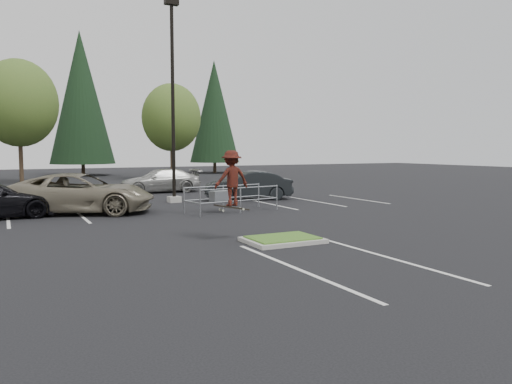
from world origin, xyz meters
name	(u,v)px	position (x,y,z in m)	size (l,w,h in m)	color
ground	(283,242)	(0.00, 0.00, 0.00)	(120.00, 120.00, 0.00)	black
grass_median	(283,240)	(0.00, 0.00, 0.08)	(2.20, 1.60, 0.16)	gray
stall_lines	(176,219)	(-1.35, 6.02, 0.00)	(22.62, 17.60, 0.01)	silver
light_pole	(173,113)	(0.50, 12.00, 4.56)	(0.70, 0.60, 10.12)	gray
decid_b	(19,106)	(-6.01, 30.53, 6.04)	(5.89, 5.89, 9.64)	#38281C
decid_c	(171,120)	(5.99, 29.83, 5.25)	(5.12, 5.12, 8.38)	#38281C
conif_b	(81,97)	(0.00, 40.50, 7.85)	(6.38, 6.38, 14.50)	#38281C
conif_c	(214,112)	(14.00, 39.50, 6.85)	(5.50, 5.50, 12.50)	#38281C
cart_corral	(223,196)	(1.14, 7.13, 0.71)	(4.17, 2.03, 1.13)	#93979B
skateboarder	(232,179)	(-1.20, 1.00, 1.86)	(1.11, 0.67, 1.84)	black
car_l_tan	(78,193)	(-4.50, 9.68, 0.86)	(2.85, 6.17, 1.71)	gray
car_r_charc	(248,185)	(4.50, 11.50, 0.76)	(1.62, 4.64, 1.53)	black
car_far_silver	(160,181)	(1.50, 18.00, 0.73)	(2.06, 5.06, 1.47)	#AAAAA4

